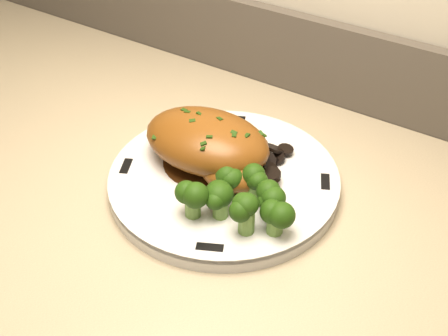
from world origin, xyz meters
The scene contains 9 objects.
plate centered at (-0.11, 1.73, 0.81)m, with size 0.28×0.28×0.02m, color silver.
rim_accent_0 centered at (-0.01, 1.79, 0.82)m, with size 0.03×0.01×0.00m, color black.
rim_accent_1 centered at (-0.17, 1.84, 0.82)m, with size 0.03×0.01×0.00m, color black.
rim_accent_2 centered at (-0.22, 1.68, 0.82)m, with size 0.03×0.01×0.00m, color black.
rim_accent_3 centered at (-0.06, 1.63, 0.82)m, with size 0.03×0.01×0.00m, color black.
gravy_pool centered at (-0.15, 1.74, 0.82)m, with size 0.11×0.11×0.00m, color #311909.
chicken_breast centered at (-0.14, 1.74, 0.85)m, with size 0.17×0.12×0.06m.
mushroom_pile centered at (-0.08, 1.78, 0.83)m, with size 0.10×0.07×0.03m.
broccoli_florets centered at (-0.06, 1.69, 0.85)m, with size 0.12×0.09×0.04m.
Camera 1 is at (0.17, 1.30, 1.25)m, focal length 45.00 mm.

